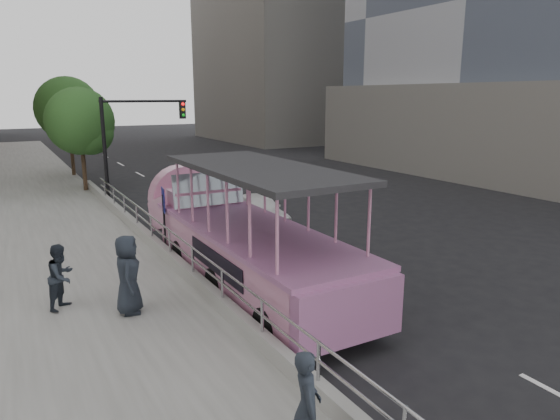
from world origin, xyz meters
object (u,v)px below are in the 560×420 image
object	(u,v)px
car	(259,210)
parking_sign	(164,215)
pedestrian_mid	(61,276)
street_tree_near	(82,124)
street_tree_far	(70,111)
pedestrian_near	(307,406)
duck_boat	(237,236)
pedestrian_far	(128,275)
traffic_signal	(129,133)

from	to	relation	value
car	parking_sign	size ratio (longest dim) A/B	1.56
pedestrian_mid	street_tree_near	bearing A→B (deg)	29.71
car	street_tree_far	size ratio (longest dim) A/B	0.59
car	pedestrian_near	bearing A→B (deg)	-111.04
duck_boat	car	distance (m)	6.35
street_tree_near	parking_sign	bearing A→B (deg)	-88.37
pedestrian_far	traffic_signal	size ratio (longest dim) A/B	0.36
traffic_signal	street_tree_far	xyz separation A→B (m)	(-1.40, 9.43, 0.81)
duck_boat	car	bearing A→B (deg)	56.90
car	street_tree_near	world-z (taller)	street_tree_near
car	street_tree_far	distance (m)	17.26
pedestrian_far	duck_boat	bearing A→B (deg)	-50.40
duck_boat	parking_sign	distance (m)	2.92
pedestrian_near	pedestrian_mid	world-z (taller)	pedestrian_near
car	pedestrian_far	bearing A→B (deg)	-132.01
duck_boat	parking_sign	world-z (taller)	duck_boat
traffic_signal	street_tree_near	size ratio (longest dim) A/B	0.91
pedestrian_near	street_tree_far	size ratio (longest dim) A/B	0.25
street_tree_far	traffic_signal	bearing A→B (deg)	-81.57
pedestrian_far	traffic_signal	world-z (taller)	traffic_signal
duck_boat	pedestrian_far	xyz separation A→B (m)	(-3.43, -1.46, -0.07)
pedestrian_mid	traffic_signal	world-z (taller)	traffic_signal
pedestrian_near	parking_sign	xyz separation A→B (m)	(1.09, 10.17, 0.44)
duck_boat	street_tree_far	bearing A→B (deg)	94.02
car	pedestrian_near	world-z (taller)	pedestrian_near
duck_boat	pedestrian_near	distance (m)	7.96
pedestrian_near	pedestrian_far	world-z (taller)	pedestrian_far
street_tree_near	duck_boat	bearing A→B (deg)	-83.69
traffic_signal	pedestrian_near	bearing A→B (deg)	-96.78
pedestrian_mid	street_tree_near	size ratio (longest dim) A/B	0.28
duck_boat	street_tree_near	world-z (taller)	street_tree_near
parking_sign	traffic_signal	distance (m)	9.68
street_tree_near	street_tree_far	size ratio (longest dim) A/B	0.89
pedestrian_near	traffic_signal	size ratio (longest dim) A/B	0.31
duck_boat	street_tree_near	xyz separation A→B (m)	(-1.70, 15.42, 2.51)
car	street_tree_near	xyz separation A→B (m)	(-5.15, 10.13, 3.17)
pedestrian_mid	traffic_signal	distance (m)	13.45
car	traffic_signal	world-z (taller)	traffic_signal
duck_boat	car	size ratio (longest dim) A/B	2.79
duck_boat	pedestrian_mid	distance (m)	4.77
car	street_tree_near	size ratio (longest dim) A/B	0.66
car	street_tree_far	world-z (taller)	street_tree_far
car	pedestrian_near	distance (m)	14.16
pedestrian_mid	street_tree_near	xyz separation A→B (m)	(3.04, 15.83, 2.73)
parking_sign	street_tree_near	world-z (taller)	street_tree_near
car	pedestrian_far	world-z (taller)	pedestrian_far
traffic_signal	parking_sign	bearing A→B (deg)	-97.47
duck_boat	traffic_signal	bearing A→B (deg)	90.51
street_tree_far	pedestrian_mid	bearing A→B (deg)	-98.45
pedestrian_far	parking_sign	size ratio (longest dim) A/B	0.77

